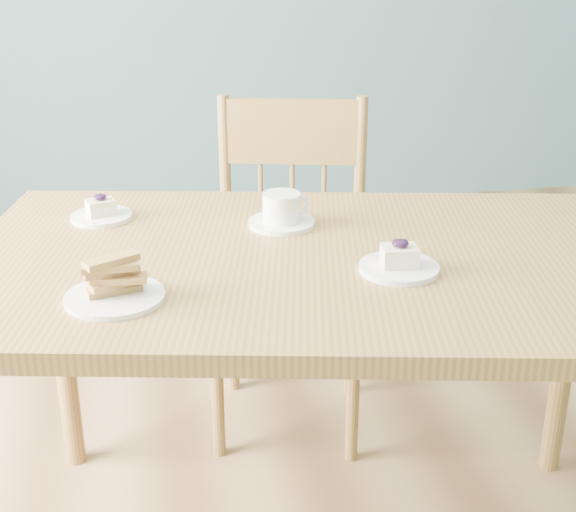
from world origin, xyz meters
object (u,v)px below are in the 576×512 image
(dining_table, at_px, (316,290))
(coffee_cup, at_px, (282,212))
(cheesecake_plate_near, at_px, (399,263))
(cheesecake_plate_far, at_px, (101,212))
(biscotti_plate, at_px, (114,286))
(dining_chair, at_px, (289,268))

(dining_table, height_order, coffee_cup, coffee_cup)
(cheesecake_plate_near, relative_size, cheesecake_plate_far, 1.12)
(cheesecake_plate_far, xyz_separation_m, coffee_cup, (0.42, -0.13, 0.02))
(cheesecake_plate_far, xyz_separation_m, biscotti_plate, (0.03, -0.46, 0.01))
(dining_chair, xyz_separation_m, biscotti_plate, (-0.49, -0.77, 0.33))
(dining_chair, xyz_separation_m, coffee_cup, (-0.10, -0.44, 0.34))
(dining_table, height_order, biscotti_plate, biscotti_plate)
(coffee_cup, bearing_deg, biscotti_plate, -149.32)
(cheesecake_plate_near, xyz_separation_m, cheesecake_plate_far, (-0.60, 0.44, -0.00))
(dining_table, distance_m, coffee_cup, 0.23)
(cheesecake_plate_near, bearing_deg, coffee_cup, 120.37)
(biscotti_plate, bearing_deg, cheesecake_plate_near, 2.57)
(cheesecake_plate_near, bearing_deg, dining_chair, 95.95)
(cheesecake_plate_near, distance_m, coffee_cup, 0.36)
(dining_table, bearing_deg, cheesecake_plate_far, 156.85)
(cheesecake_plate_near, relative_size, biscotti_plate, 0.87)
(dining_chair, bearing_deg, cheesecake_plate_near, -69.64)
(cheesecake_plate_far, bearing_deg, dining_table, -35.38)
(cheesecake_plate_far, distance_m, coffee_cup, 0.44)
(dining_table, distance_m, biscotti_plate, 0.46)
(coffee_cup, bearing_deg, cheesecake_plate_far, 152.47)
(cheesecake_plate_near, distance_m, cheesecake_plate_far, 0.74)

